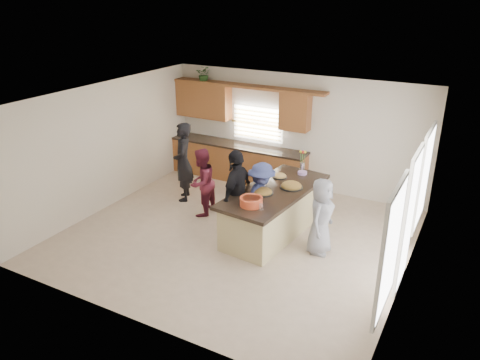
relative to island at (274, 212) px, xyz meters
The scene contains 18 objects.
floor 0.91m from the island, 140.48° to the right, with size 6.50×6.50×0.00m, color beige.
room_shell 1.65m from the island, 140.48° to the right, with size 6.52×6.02×2.81m.
back_cabinetry 3.08m from the island, 132.91° to the left, with size 4.08×0.66×2.46m.
right_wall_glazing 2.83m from the island, 13.65° to the right, with size 0.06×4.00×2.25m.
island is the anchor object (origin of this frame).
platter_front 0.61m from the island, 114.14° to the right, with size 0.40×0.40×0.16m.
platter_mid 0.63m from the island, 44.82° to the left, with size 0.46×0.46×0.19m.
platter_back 0.84m from the island, 105.42° to the left, with size 0.31×0.31×0.13m.
salad_bowl 1.06m from the island, 95.01° to the right, with size 0.42×0.42×0.16m.
clear_cup 1.11m from the island, 80.32° to the right, with size 0.08×0.08×0.11m, color white.
plate_stack 1.18m from the island, 80.42° to the left, with size 0.20×0.20×0.06m, color #CD9CE3.
flower_vase 1.46m from the island, 86.15° to the left, with size 0.14×0.14×0.45m.
potted_plant 4.41m from the island, 142.87° to the left, with size 0.38×0.33×0.43m, color #336528.
woman_left_back 2.63m from the island, 168.82° to the left, with size 0.67×0.44×1.85m, color black.
woman_left_mid 1.76m from the island, behind, with size 0.73×0.57×1.51m, color maroon.
woman_left_front 0.88m from the island, 143.66° to the right, with size 1.06×0.44×1.81m, color black.
woman_right_back 0.42m from the island, 136.81° to the right, with size 0.99×0.57×1.53m, color navy.
woman_right_front 1.14m from the island, 14.96° to the right, with size 0.72×0.47×1.48m, color gray.
Camera 1 is at (4.02, -7.28, 4.63)m, focal length 35.00 mm.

